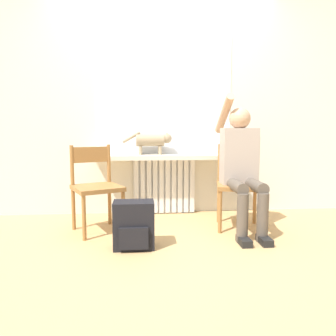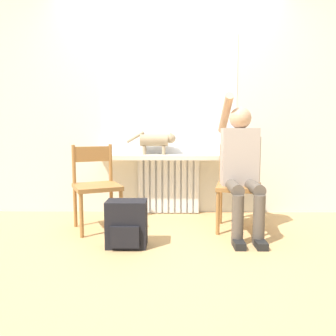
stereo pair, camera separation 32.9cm
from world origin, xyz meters
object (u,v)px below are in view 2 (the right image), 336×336
at_px(chair_right, 239,185).
at_px(person, 241,163).
at_px(cat, 156,140).
at_px(backpack, 127,224).
at_px(chair_left, 96,185).

bearing_deg(chair_right, person, -82.22).
height_order(cat, backpack, cat).
xyz_separation_m(cat, backpack, (-0.20, -1.05, -0.66)).
bearing_deg(person, chair_left, 175.72).
height_order(chair_left, backpack, chair_left).
distance_m(cat, backpack, 1.26).
relative_size(chair_left, person, 0.63).
xyz_separation_m(chair_right, backpack, (-1.03, -0.50, -0.25)).
distance_m(chair_left, person, 1.41).
height_order(person, cat, person).
bearing_deg(chair_left, backpack, -78.85).
bearing_deg(person, chair_right, 85.84).
bearing_deg(cat, chair_left, -135.85).
distance_m(chair_left, cat, 0.89).
height_order(chair_right, backpack, chair_right).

